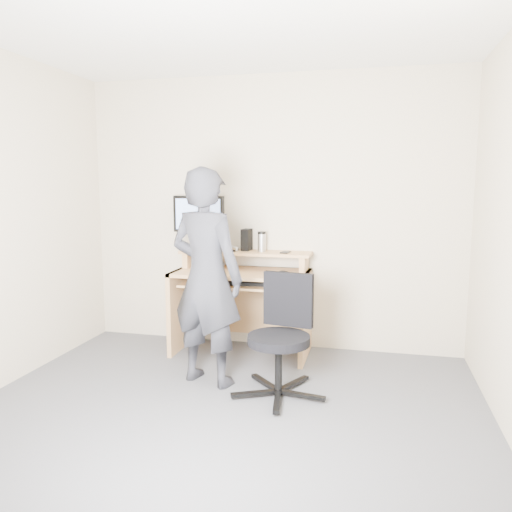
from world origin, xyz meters
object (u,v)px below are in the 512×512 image
at_px(desk, 244,292).
at_px(person, 206,277).
at_px(office_chair, 282,331).
at_px(monitor, 198,218).

bearing_deg(desk, person, -95.75).
xyz_separation_m(office_chair, person, (-0.60, 0.07, 0.36)).
height_order(monitor, office_chair, monitor).
bearing_deg(office_chair, desk, 130.51).
distance_m(desk, person, 0.85).
relative_size(monitor, office_chair, 0.62).
distance_m(desk, monitor, 0.80).
bearing_deg(person, desk, -80.35).
bearing_deg(person, office_chair, -171.44).
relative_size(office_chair, person, 0.52).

